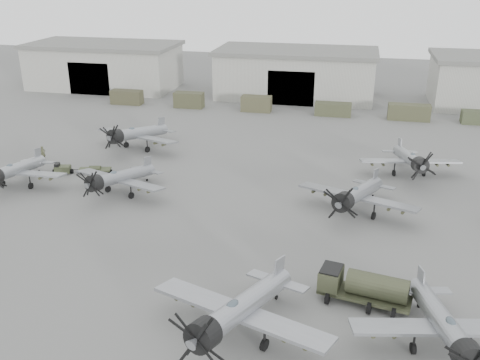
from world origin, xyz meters
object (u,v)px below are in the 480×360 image
(aircraft_near_2, at_px, (446,327))
(tug_trailer, at_px, (75,169))
(fuel_tanker, at_px, (364,286))
(aircraft_far_0, at_px, (135,134))
(aircraft_mid_2, at_px, (357,195))
(ground_crew, at_px, (43,154))
(aircraft_mid_1, at_px, (117,178))
(aircraft_far_1, at_px, (411,159))
(aircraft_near_1, at_px, (238,311))
(aircraft_mid_0, at_px, (14,171))

(aircraft_near_2, xyz_separation_m, tug_trailer, (-38.60, 23.96, -1.66))
(aircraft_near_2, distance_m, fuel_tanker, 6.84)
(aircraft_far_0, bearing_deg, aircraft_mid_2, -7.15)
(fuel_tanker, distance_m, ground_crew, 45.55)
(aircraft_mid_1, bearing_deg, ground_crew, 168.02)
(aircraft_mid_1, distance_m, aircraft_far_1, 33.38)
(aircraft_near_1, distance_m, tug_trailer, 36.10)
(fuel_tanker, bearing_deg, aircraft_mid_0, 170.77)
(aircraft_far_1, xyz_separation_m, tug_trailer, (-38.77, -7.55, -1.61))
(aircraft_far_1, bearing_deg, aircraft_mid_0, -174.18)
(aircraft_far_0, height_order, fuel_tanker, aircraft_far_0)
(aircraft_mid_2, relative_size, aircraft_far_0, 0.98)
(aircraft_far_0, distance_m, fuel_tanker, 41.53)
(aircraft_mid_0, height_order, ground_crew, aircraft_mid_0)
(aircraft_mid_1, xyz_separation_m, ground_crew, (-13.83, 8.07, -1.07))
(aircraft_near_1, height_order, ground_crew, aircraft_near_1)
(ground_crew, bearing_deg, aircraft_far_1, -62.53)
(aircraft_near_1, relative_size, aircraft_mid_0, 1.13)
(aircraft_near_1, distance_m, fuel_tanker, 10.15)
(aircraft_mid_0, bearing_deg, aircraft_near_2, -25.28)
(aircraft_mid_2, bearing_deg, aircraft_mid_0, -158.33)
(aircraft_far_0, bearing_deg, aircraft_near_2, -25.35)
(aircraft_near_1, height_order, aircraft_mid_2, aircraft_near_1)
(aircraft_far_1, bearing_deg, aircraft_mid_1, -169.09)
(aircraft_far_1, distance_m, ground_crew, 45.01)
(aircraft_mid_1, height_order, aircraft_far_0, aircraft_far_0)
(fuel_tanker, xyz_separation_m, ground_crew, (-39.62, 22.46, -0.52))
(aircraft_far_1, bearing_deg, aircraft_near_2, -101.37)
(aircraft_near_2, xyz_separation_m, aircraft_far_1, (0.16, 31.51, -0.05))
(aircraft_mid_0, relative_size, aircraft_mid_1, 1.02)
(aircraft_mid_1, distance_m, ground_crew, 16.05)
(aircraft_far_0, height_order, tug_trailer, aircraft_far_0)
(aircraft_mid_1, bearing_deg, aircraft_mid_0, -159.07)
(aircraft_mid_0, xyz_separation_m, fuel_tanker, (37.81, -13.83, -0.60))
(aircraft_far_1, height_order, fuel_tanker, aircraft_far_1)
(aircraft_mid_2, xyz_separation_m, tug_trailer, (-32.80, 4.41, -1.71))
(aircraft_near_1, height_order, aircraft_near_2, aircraft_near_1)
(aircraft_far_1, relative_size, fuel_tanker, 1.68)
(aircraft_near_2, bearing_deg, aircraft_far_1, 78.26)
(aircraft_near_1, bearing_deg, aircraft_far_1, 87.35)
(tug_trailer, bearing_deg, aircraft_mid_0, -141.52)
(aircraft_mid_0, relative_size, tug_trailer, 1.71)
(aircraft_near_2, xyz_separation_m, fuel_tanker, (-4.99, 4.63, -0.68))
(tug_trailer, height_order, ground_crew, ground_crew)
(aircraft_far_1, distance_m, fuel_tanker, 27.38)
(aircraft_near_2, height_order, aircraft_mid_1, aircraft_near_2)
(aircraft_near_1, bearing_deg, aircraft_mid_2, 90.16)
(aircraft_near_1, relative_size, aircraft_near_2, 1.08)
(tug_trailer, relative_size, ground_crew, 3.48)
(aircraft_near_2, relative_size, aircraft_far_0, 0.97)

